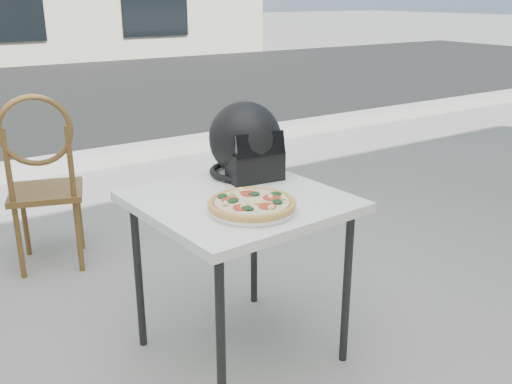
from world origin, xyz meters
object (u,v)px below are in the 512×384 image
plate (252,209)px  cafe_table_main (240,212)px  cafe_chair_main (43,174)px  helmet (246,143)px  pizza (252,203)px

plate → cafe_table_main: bearing=74.0°
plate → cafe_chair_main: bearing=106.1°
cafe_table_main → helmet: bearing=52.2°
plate → helmet: 0.46m
cafe_table_main → cafe_chair_main: 1.30m
helmet → cafe_chair_main: size_ratio=0.36×
cafe_table_main → cafe_chair_main: size_ratio=0.80×
plate → helmet: size_ratio=1.14×
helmet → pizza: bearing=-113.4°
pizza → cafe_chair_main: bearing=106.1°
cafe_table_main → plate: bearing=-106.0°
cafe_table_main → plate: 0.18m
plate → pizza: 0.02m
cafe_chair_main → cafe_table_main: bearing=127.5°
cafe_table_main → pizza: size_ratio=1.93×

